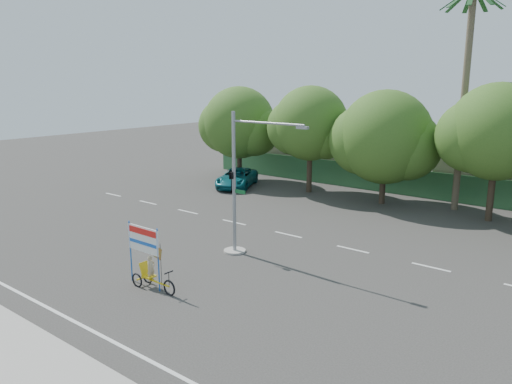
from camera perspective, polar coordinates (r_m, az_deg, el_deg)
The scene contains 12 objects.
ground at distance 20.95m, azimuth -4.44°, elevation -11.12°, with size 120.00×120.00×0.00m, color #33302D.
sidewalk_near at distance 16.85m, azimuth -22.96°, elevation -18.23°, with size 50.00×2.40×0.12m, color gray.
fence at distance 38.56m, azimuth 17.74°, elevation 0.95°, with size 38.00×0.08×2.00m, color #336B3D.
building_left at distance 46.64m, azimuth 8.28°, elevation 4.61°, with size 12.00×8.00×4.00m, color #C0B399.
tree_far_left at distance 42.12m, azimuth -1.98°, elevation 7.67°, with size 7.14×6.00×7.96m.
tree_left at distance 37.96m, azimuth 6.18°, elevation 7.50°, with size 6.66×5.60×8.07m.
tree_center at distance 35.21m, azimuth 14.46°, elevation 5.80°, with size 7.62×6.40×7.85m.
tree_right at distance 32.94m, azimuth 25.76°, elevation 5.86°, with size 6.90×5.80×8.36m.
palm_short at distance 34.85m, azimuth 22.91°, elevation 12.41°, with size 3.73×3.79×14.45m.
traffic_signal at distance 24.24m, azimuth -1.99°, elevation -0.49°, with size 4.72×1.10×7.00m.
trike_billboard at distance 21.22m, azimuth -12.18°, elevation -7.88°, with size 2.76×0.63×2.71m.
pickup_truck at distance 40.20m, azimuth -2.21°, elevation 1.63°, with size 2.45×5.32×1.48m, color #0F636D.
Camera 1 is at (13.10, -14.00, 8.44)m, focal length 35.00 mm.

